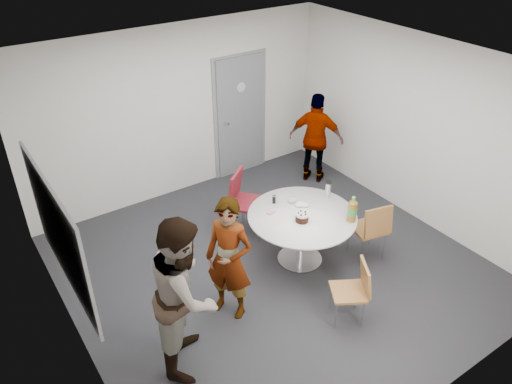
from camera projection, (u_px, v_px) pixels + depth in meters
floor at (273, 267)px, 6.65m from camera, size 5.00×5.00×0.00m
ceiling at (278, 69)px, 5.23m from camera, size 5.00×5.00×0.00m
wall_back at (179, 112)px, 7.69m from camera, size 5.00×0.00×5.00m
wall_left at (63, 254)px, 4.74m from camera, size 0.00×5.00×5.00m
wall_right at (416, 130)px, 7.14m from camera, size 0.00×5.00×5.00m
wall_front at (451, 303)px, 4.18m from camera, size 5.00×0.00×5.00m
door at (240, 116)px, 8.38m from camera, size 1.02×0.17×2.12m
whiteboard at (59, 234)px, 4.84m from camera, size 0.04×1.90×1.25m
table at (305, 220)px, 6.45m from camera, size 1.40×1.40×1.08m
chair_near_left at (356, 287)px, 5.62m from camera, size 0.54×0.53×0.79m
chair_near_right at (373, 227)px, 6.51m from camera, size 0.50×0.54×0.88m
chair_far at (244, 196)px, 7.03m from camera, size 0.67×0.68×0.98m
person_main at (229, 259)px, 5.57m from camera, size 0.61×0.67×1.55m
person_left at (185, 293)px, 4.95m from camera, size 1.04×1.09×1.78m
person_right at (316, 139)px, 8.23m from camera, size 0.86×0.95×1.55m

